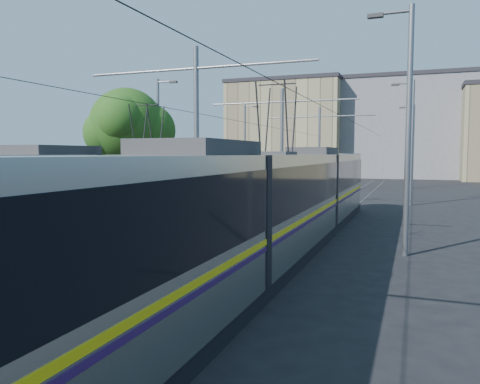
% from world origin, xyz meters
% --- Properties ---
extents(ground, '(160.00, 160.00, 0.00)m').
position_xyz_m(ground, '(0.00, 0.00, 0.00)').
color(ground, black).
rests_on(ground, ground).
extents(platform, '(4.00, 50.00, 0.30)m').
position_xyz_m(platform, '(0.00, 17.00, 0.15)').
color(platform, gray).
rests_on(platform, ground).
extents(tactile_strip_left, '(0.70, 50.00, 0.01)m').
position_xyz_m(tactile_strip_left, '(-1.45, 17.00, 0.30)').
color(tactile_strip_left, gray).
rests_on(tactile_strip_left, platform).
extents(tactile_strip_right, '(0.70, 50.00, 0.01)m').
position_xyz_m(tactile_strip_right, '(1.45, 17.00, 0.30)').
color(tactile_strip_right, gray).
rests_on(tactile_strip_right, platform).
extents(rails, '(8.71, 70.00, 0.03)m').
position_xyz_m(rails, '(0.00, 17.00, 0.02)').
color(rails, gray).
rests_on(rails, ground).
extents(tram_left, '(2.43, 29.57, 5.50)m').
position_xyz_m(tram_left, '(-3.60, 10.37, 1.71)').
color(tram_left, black).
rests_on(tram_left, ground).
extents(tram_right, '(2.43, 28.41, 5.50)m').
position_xyz_m(tram_right, '(3.60, 6.35, 1.86)').
color(tram_right, black).
rests_on(tram_right, ground).
extents(catenary, '(9.20, 70.00, 7.00)m').
position_xyz_m(catenary, '(0.00, 14.15, 4.52)').
color(catenary, slate).
rests_on(catenary, platform).
extents(street_lamps, '(15.18, 38.22, 8.00)m').
position_xyz_m(street_lamps, '(-0.00, 21.00, 4.18)').
color(street_lamps, slate).
rests_on(street_lamps, ground).
extents(shelter, '(0.93, 1.15, 2.19)m').
position_xyz_m(shelter, '(1.20, 14.66, 1.45)').
color(shelter, black).
rests_on(shelter, platform).
extents(tree, '(5.11, 4.72, 7.42)m').
position_xyz_m(tree, '(-8.94, 17.34, 5.02)').
color(tree, '#382314').
rests_on(tree, ground).
extents(building_left, '(16.32, 12.24, 13.85)m').
position_xyz_m(building_left, '(-10.00, 60.00, 6.94)').
color(building_left, tan).
rests_on(building_left, ground).
extents(building_centre, '(18.36, 14.28, 13.99)m').
position_xyz_m(building_centre, '(6.00, 64.00, 7.01)').
color(building_centre, gray).
rests_on(building_centre, ground).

